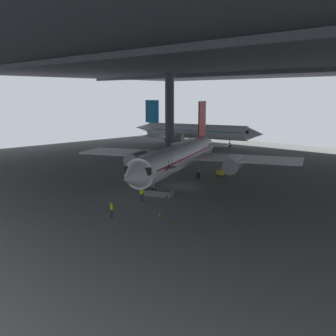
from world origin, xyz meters
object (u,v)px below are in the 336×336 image
(airplane_distant, at_px, (194,131))
(baggage_tug, at_px, (222,172))
(boarding_stairs, at_px, (158,190))
(crew_worker_by_stairs, at_px, (142,193))
(airplane_main, at_px, (179,157))
(traffic_cone_orange, at_px, (160,215))
(crew_worker_near_nose, at_px, (112,208))

(airplane_distant, height_order, baggage_tug, airplane_distant)
(boarding_stairs, relative_size, crew_worker_by_stairs, 2.63)
(crew_worker_by_stairs, height_order, airplane_distant, airplane_distant)
(crew_worker_by_stairs, xyz_separation_m, baggage_tug, (-2.77, 19.05, -0.47))
(airplane_distant, bearing_deg, boarding_stairs, -54.21)
(airplane_distant, relative_size, baggage_tug, 13.66)
(airplane_main, relative_size, traffic_cone_orange, 55.68)
(airplane_main, distance_m, crew_worker_by_stairs, 13.23)
(airplane_main, distance_m, airplane_distant, 42.82)
(crew_worker_near_nose, bearing_deg, boarding_stairs, 109.02)
(crew_worker_near_nose, bearing_deg, crew_worker_by_stairs, 112.26)
(traffic_cone_orange, bearing_deg, crew_worker_near_nose, -134.10)
(boarding_stairs, relative_size, baggage_tug, 1.85)
(airplane_distant, xyz_separation_m, baggage_tug, (28.63, -26.76, -2.80))
(boarding_stairs, relative_size, crew_worker_near_nose, 2.67)
(boarding_stairs, bearing_deg, crew_worker_by_stairs, -77.76)
(airplane_main, height_order, airplane_distant, airplane_main)
(boarding_stairs, relative_size, traffic_cone_orange, 7.63)
(crew_worker_near_nose, distance_m, airplane_distant, 62.38)
(airplane_main, relative_size, crew_worker_near_nose, 19.47)
(airplane_distant, bearing_deg, airplane_main, -52.26)
(airplane_main, relative_size, crew_worker_by_stairs, 19.18)
(airplane_main, height_order, baggage_tug, airplane_main)
(boarding_stairs, bearing_deg, traffic_cone_orange, -43.06)
(crew_worker_near_nose, relative_size, crew_worker_by_stairs, 0.99)
(airplane_main, xyz_separation_m, crew_worker_near_nose, (7.81, -18.37, -2.39))
(airplane_main, distance_m, traffic_cone_orange, 18.89)
(baggage_tug, bearing_deg, traffic_cone_orange, -68.39)
(boarding_stairs, xyz_separation_m, traffic_cone_orange, (6.67, -6.23, -0.43))
(airplane_main, bearing_deg, crew_worker_near_nose, -66.97)
(boarding_stairs, height_order, traffic_cone_orange, boarding_stairs)
(airplane_distant, distance_m, traffic_cone_orange, 61.53)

